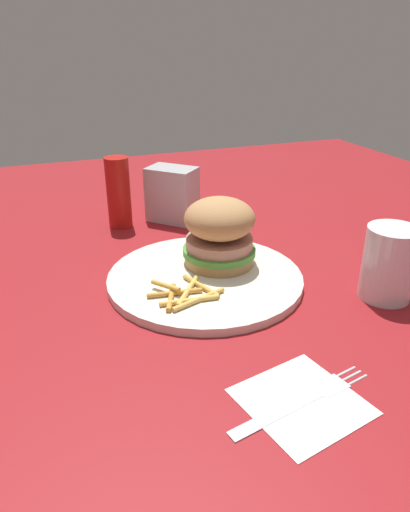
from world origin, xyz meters
TOP-DOWN VIEW (x-y plane):
  - ground_plane at (0.00, 0.00)m, footprint 1.60×1.60m
  - plate at (-0.02, 0.01)m, footprint 0.29×0.29m
  - sandwich at (0.01, -0.02)m, footprint 0.11×0.11m
  - fries_pile at (-0.07, 0.06)m, footprint 0.09×0.10m
  - napkin at (-0.29, 0.01)m, footprint 0.13×0.13m
  - fork at (-0.29, 0.01)m, footprint 0.05×0.17m
  - drink_glass at (-0.15, -0.20)m, footprint 0.07×0.07m
  - napkin_dispenser at (0.24, -0.02)m, footprint 0.11×0.11m
  - ketchup_bottle at (0.25, 0.08)m, footprint 0.04×0.04m

SIDE VIEW (x-z plane):
  - ground_plane at x=0.00m, z-range 0.00..0.00m
  - napkin at x=-0.29m, z-range 0.00..0.00m
  - fork at x=-0.29m, z-range 0.00..0.01m
  - plate at x=-0.02m, z-range 0.00..0.01m
  - fries_pile at x=-0.07m, z-range 0.01..0.02m
  - drink_glass at x=-0.15m, z-range -0.01..0.10m
  - napkin_dispenser at x=0.24m, z-range 0.00..0.10m
  - sandwich at x=0.01m, z-range 0.01..0.12m
  - ketchup_bottle at x=0.25m, z-range 0.00..0.13m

